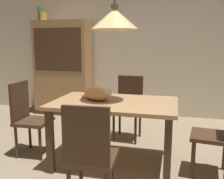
% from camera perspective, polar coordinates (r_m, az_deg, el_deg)
% --- Properties ---
extents(ground, '(10.00, 10.00, 0.00)m').
position_cam_1_polar(ground, '(2.84, -4.15, -19.18)').
color(ground, '#998466').
extents(back_wall, '(6.40, 0.10, 2.90)m').
position_cam_1_polar(back_wall, '(5.06, 5.28, 10.75)').
color(back_wall, beige).
rests_on(back_wall, ground).
extents(dining_table, '(1.40, 0.90, 0.75)m').
position_cam_1_polar(dining_table, '(2.90, 0.56, -4.66)').
color(dining_table, tan).
rests_on(dining_table, ground).
extents(chair_right_side, '(0.44, 0.44, 0.93)m').
position_cam_1_polar(chair_right_side, '(2.89, 23.04, -8.36)').
color(chair_right_side, '#472D1E').
rests_on(chair_right_side, ground).
extents(chair_near_front, '(0.42, 0.42, 0.93)m').
position_cam_1_polar(chair_near_front, '(2.15, -5.04, -14.01)').
color(chair_near_front, '#472D1E').
rests_on(chair_near_front, ground).
extents(chair_left_side, '(0.42, 0.42, 0.93)m').
position_cam_1_polar(chair_left_side, '(3.37, -18.51, -5.49)').
color(chair_left_side, '#472D1E').
rests_on(chair_left_side, ground).
extents(chair_far_back, '(0.42, 0.42, 0.93)m').
position_cam_1_polar(chair_far_back, '(3.77, 3.79, -3.38)').
color(chair_far_back, '#472D1E').
rests_on(chair_far_back, ground).
extents(cat_sleeping, '(0.40, 0.32, 0.16)m').
position_cam_1_polar(cat_sleeping, '(2.93, -3.20, -0.96)').
color(cat_sleeping, '#E59951').
rests_on(cat_sleeping, dining_table).
extents(pendant_lamp, '(0.52, 0.52, 1.30)m').
position_cam_1_polar(pendant_lamp, '(2.82, 0.60, 15.71)').
color(pendant_lamp, '#E5B775').
extents(hutch_bookcase, '(1.12, 0.45, 1.85)m').
position_cam_1_polar(hutch_bookcase, '(5.18, -11.00, 4.38)').
color(hutch_bookcase, '#A87A4C').
rests_on(hutch_bookcase, ground).
extents(book_green_slim, '(0.03, 0.20, 0.26)m').
position_cam_1_polar(book_green_slim, '(5.39, -15.77, 16.03)').
color(book_green_slim, '#427A4C').
rests_on(book_green_slim, hutch_bookcase).
extents(book_yellow_short, '(0.04, 0.20, 0.18)m').
position_cam_1_polar(book_yellow_short, '(5.36, -15.26, 15.65)').
color(book_yellow_short, gold).
rests_on(book_yellow_short, hutch_bookcase).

